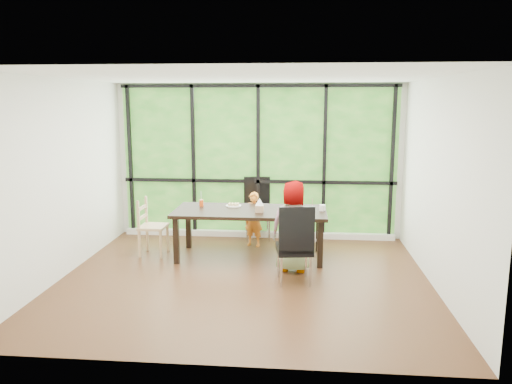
% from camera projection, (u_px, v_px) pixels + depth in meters
% --- Properties ---
extents(ground, '(5.00, 5.00, 0.00)m').
position_uv_depth(ground, '(244.00, 279.00, 6.75)').
color(ground, black).
rests_on(ground, ground).
extents(back_wall, '(5.00, 0.00, 5.00)m').
position_uv_depth(back_wall, '(258.00, 161.00, 8.71)').
color(back_wall, silver).
rests_on(back_wall, ground).
extents(foliage_backdrop, '(4.80, 0.02, 2.65)m').
position_uv_depth(foliage_backdrop, '(258.00, 161.00, 8.69)').
color(foliage_backdrop, '#1F5118').
rests_on(foliage_backdrop, back_wall).
extents(window_mullions, '(4.80, 0.06, 2.65)m').
position_uv_depth(window_mullions, '(258.00, 162.00, 8.65)').
color(window_mullions, black).
rests_on(window_mullions, back_wall).
extents(window_sill, '(4.80, 0.12, 0.10)m').
position_uv_depth(window_sill, '(258.00, 234.00, 8.85)').
color(window_sill, silver).
rests_on(window_sill, ground).
extents(dining_table, '(2.40, 1.19, 0.75)m').
position_uv_depth(dining_table, '(250.00, 234.00, 7.65)').
color(dining_table, black).
rests_on(dining_table, ground).
extents(chair_window_leather, '(0.52, 0.52, 1.08)m').
position_uv_depth(chair_window_leather, '(258.00, 209.00, 8.62)').
color(chair_window_leather, black).
rests_on(chair_window_leather, ground).
extents(chair_interior_leather, '(0.52, 0.52, 1.08)m').
position_uv_depth(chair_interior_leather, '(294.00, 243.00, 6.55)').
color(chair_interior_leather, black).
rests_on(chair_interior_leather, ground).
extents(chair_end_beech, '(0.41, 0.43, 0.90)m').
position_uv_depth(chair_end_beech, '(153.00, 227.00, 7.77)').
color(chair_end_beech, tan).
rests_on(chair_end_beech, ground).
extents(child_toddler, '(0.39, 0.31, 0.91)m').
position_uv_depth(child_toddler, '(254.00, 219.00, 8.23)').
color(child_toddler, orange).
rests_on(child_toddler, ground).
extents(child_older, '(0.69, 0.51, 1.30)m').
position_uv_depth(child_older, '(294.00, 226.00, 6.98)').
color(child_older, slate).
rests_on(child_older, ground).
extents(placemat, '(0.39, 0.29, 0.01)m').
position_uv_depth(placemat, '(290.00, 214.00, 7.33)').
color(placemat, tan).
rests_on(placemat, dining_table).
extents(plate_far, '(0.25, 0.25, 0.02)m').
position_uv_depth(plate_far, '(234.00, 206.00, 7.85)').
color(plate_far, white).
rests_on(plate_far, dining_table).
extents(plate_near, '(0.23, 0.23, 0.01)m').
position_uv_depth(plate_near, '(289.00, 214.00, 7.29)').
color(plate_near, white).
rests_on(plate_near, dining_table).
extents(orange_cup, '(0.07, 0.07, 0.10)m').
position_uv_depth(orange_cup, '(201.00, 203.00, 7.84)').
color(orange_cup, '#D74913').
rests_on(orange_cup, dining_table).
extents(green_cup, '(0.07, 0.07, 0.11)m').
position_uv_depth(green_cup, '(312.00, 211.00, 7.22)').
color(green_cup, '#5CCE38').
rests_on(green_cup, dining_table).
extents(white_mug, '(0.09, 0.09, 0.09)m').
position_uv_depth(white_mug, '(322.00, 208.00, 7.52)').
color(white_mug, white).
rests_on(white_mug, dining_table).
extents(tissue_box, '(0.12, 0.12, 0.11)m').
position_uv_depth(tissue_box, '(259.00, 209.00, 7.42)').
color(tissue_box, tan).
rests_on(tissue_box, dining_table).
extents(crepe_rolls_far, '(0.20, 0.12, 0.04)m').
position_uv_depth(crepe_rolls_far, '(234.00, 204.00, 7.84)').
color(crepe_rolls_far, tan).
rests_on(crepe_rolls_far, plate_far).
extents(crepe_rolls_near, '(0.15, 0.12, 0.04)m').
position_uv_depth(crepe_rolls_near, '(289.00, 212.00, 7.28)').
color(crepe_rolls_near, tan).
rests_on(crepe_rolls_near, plate_near).
extents(straw_white, '(0.01, 0.04, 0.20)m').
position_uv_depth(straw_white, '(201.00, 197.00, 7.82)').
color(straw_white, white).
rests_on(straw_white, orange_cup).
extents(straw_pink, '(0.01, 0.04, 0.20)m').
position_uv_depth(straw_pink, '(312.00, 205.00, 7.20)').
color(straw_pink, pink).
rests_on(straw_pink, green_cup).
extents(tissue, '(0.12, 0.12, 0.11)m').
position_uv_depth(tissue, '(259.00, 202.00, 7.40)').
color(tissue, white).
rests_on(tissue, tissue_box).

